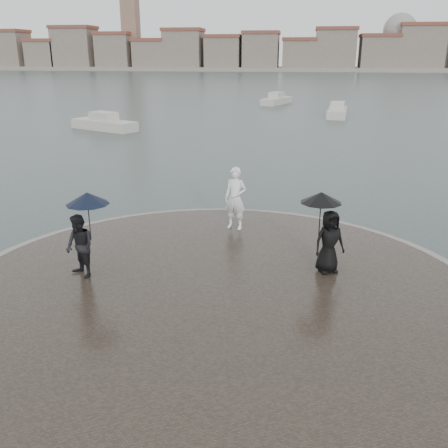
# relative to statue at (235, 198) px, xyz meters

# --- Properties ---
(ground) EXTENTS (400.00, 400.00, 0.00)m
(ground) POSITION_rel_statue_xyz_m (0.09, -7.62, -1.29)
(ground) COLOR #2B3835
(ground) RESTS_ON ground
(kerb_ring) EXTENTS (12.50, 12.50, 0.32)m
(kerb_ring) POSITION_rel_statue_xyz_m (0.09, -4.12, -1.13)
(kerb_ring) COLOR gray
(kerb_ring) RESTS_ON ground
(quay_tip) EXTENTS (11.90, 11.90, 0.36)m
(quay_tip) POSITION_rel_statue_xyz_m (0.09, -4.12, -1.11)
(quay_tip) COLOR #2D261E
(quay_tip) RESTS_ON ground
(statue) EXTENTS (0.78, 0.61, 1.87)m
(statue) POSITION_rel_statue_xyz_m (0.00, 0.00, 0.00)
(statue) COLOR white
(statue) RESTS_ON quay_tip
(visitor_left) EXTENTS (1.21, 1.04, 2.04)m
(visitor_left) POSITION_rel_statue_xyz_m (-3.06, -3.92, 0.17)
(visitor_left) COLOR black
(visitor_left) RESTS_ON quay_tip
(visitor_right) EXTENTS (1.19, 0.99, 1.95)m
(visitor_right) POSITION_rel_statue_xyz_m (2.54, -2.76, 0.16)
(visitor_right) COLOR black
(visitor_right) RESTS_ON quay_tip
(far_skyline) EXTENTS (260.00, 20.00, 37.00)m
(far_skyline) POSITION_rel_statue_xyz_m (-6.20, 153.09, 4.32)
(far_skyline) COLOR gray
(far_skyline) RESTS_ON ground
(boats) EXTENTS (40.53, 26.54, 1.50)m
(boats) POSITION_rel_statue_xyz_m (3.82, 31.29, -0.92)
(boats) COLOR beige
(boats) RESTS_ON ground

